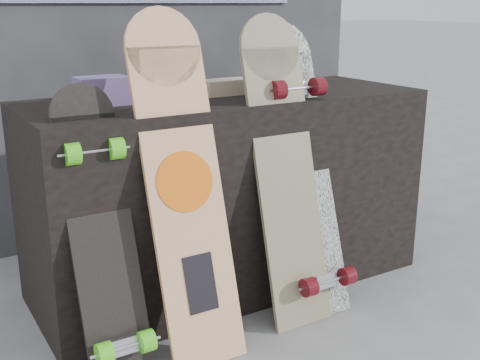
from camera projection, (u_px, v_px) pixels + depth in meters
ground at (298, 332)px, 2.19m from camera, size 60.00×60.00×0.00m
vendor_table at (228, 192)px, 2.49m from camera, size 1.60×0.60×0.80m
booth at (142, 13)px, 2.98m from camera, size 2.40×0.22×2.20m
merch_box_purple at (102, 91)px, 2.14m from camera, size 0.18×0.12×0.10m
merch_box_small at (265, 74)px, 2.55m from camera, size 0.14×0.14×0.12m
merch_box_flat at (228, 87)px, 2.39m from camera, size 0.22×0.10×0.06m
longboard_geisha at (183, 176)px, 1.97m from camera, size 0.26×0.36×1.15m
longboard_celtic at (284, 161)px, 2.20m from camera, size 0.25×0.31×1.12m
longboard_cascadia at (302, 164)px, 2.28m from camera, size 0.25×0.41×1.09m
skateboard_dark at (102, 229)px, 1.88m from camera, size 0.21×0.35×0.92m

